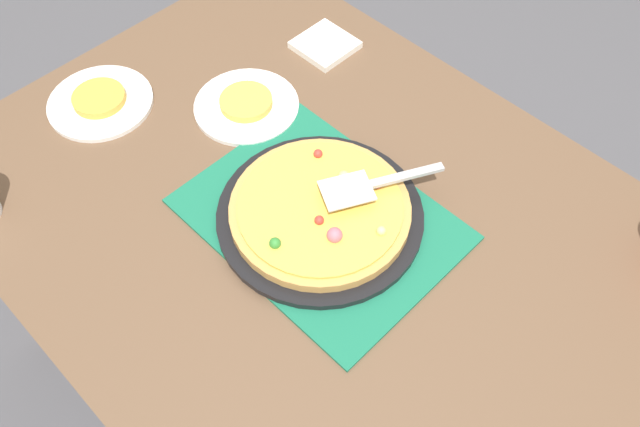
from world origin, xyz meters
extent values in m
plane|color=#4C4C51|center=(0.00, 0.00, 0.00)|extent=(8.00, 8.00, 0.00)
cube|color=brown|center=(0.00, 0.00, 0.73)|extent=(1.40, 1.00, 0.03)
cube|color=brown|center=(0.64, -0.44, 0.36)|extent=(0.07, 0.07, 0.72)
cube|color=brown|center=(0.64, 0.44, 0.36)|extent=(0.07, 0.07, 0.72)
cube|color=#196B4C|center=(0.00, 0.00, 0.75)|extent=(0.48, 0.36, 0.01)
cylinder|color=black|center=(0.00, 0.00, 0.76)|extent=(0.38, 0.38, 0.01)
cylinder|color=tan|center=(0.00, 0.00, 0.78)|extent=(0.33, 0.33, 0.02)
cylinder|color=#EAB747|center=(0.00, 0.00, 0.79)|extent=(0.30, 0.30, 0.01)
sphere|color=#B76675|center=(-0.07, 0.03, 0.80)|extent=(0.03, 0.03, 0.03)
sphere|color=#B76675|center=(-0.04, -0.11, 0.80)|extent=(0.02, 0.02, 0.02)
sphere|color=#E5CC7F|center=(-0.12, -0.03, 0.80)|extent=(0.02, 0.02, 0.02)
sphere|color=red|center=(-0.02, 0.03, 0.80)|extent=(0.02, 0.02, 0.02)
sphere|color=#E5CC7F|center=(0.01, -0.07, 0.80)|extent=(0.02, 0.02, 0.02)
sphere|color=#338433|center=(-0.01, 0.11, 0.80)|extent=(0.02, 0.02, 0.02)
sphere|color=#338433|center=(-0.01, -0.03, 0.80)|extent=(0.03, 0.03, 0.03)
sphere|color=red|center=(0.09, -0.08, 0.80)|extent=(0.02, 0.02, 0.02)
cylinder|color=white|center=(0.31, -0.10, 0.76)|extent=(0.22, 0.22, 0.01)
cylinder|color=white|center=(0.54, 0.11, 0.76)|extent=(0.22, 0.22, 0.01)
cylinder|color=#EAB747|center=(0.31, -0.10, 0.77)|extent=(0.11, 0.11, 0.02)
cylinder|color=gold|center=(0.54, 0.11, 0.77)|extent=(0.11, 0.11, 0.02)
cube|color=silver|center=(-0.02, -0.04, 0.82)|extent=(0.10, 0.11, 0.00)
cube|color=#B2B2B7|center=(-0.08, -0.15, 0.82)|extent=(0.08, 0.13, 0.01)
cube|color=white|center=(0.33, -0.35, 0.76)|extent=(0.12, 0.12, 0.02)
camera|label=1|loc=(-0.50, 0.50, 1.75)|focal=37.24mm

